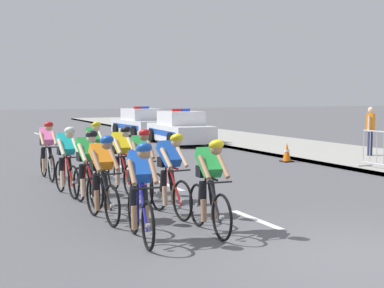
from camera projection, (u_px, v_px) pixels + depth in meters
name	position (u px, v px, depth m)	size (l,w,h in m)	color
ground_plane	(357.00, 259.00, 7.38)	(160.00, 160.00, 0.00)	#56565B
sidewalk_slab	(282.00, 145.00, 23.47)	(4.83, 60.00, 0.12)	#A3A099
kerb_edge	(234.00, 147.00, 22.49)	(0.16, 60.00, 0.13)	#9E9E99
lane_markings_centre	(103.00, 159.00, 18.78)	(0.14, 29.60, 0.01)	white
cyclist_lead	(140.00, 190.00, 8.17)	(0.45, 1.72, 1.56)	black
cyclist_second	(210.00, 185.00, 8.68)	(0.44, 1.72, 1.56)	black
cyclist_third	(102.00, 177.00, 9.52)	(0.43, 1.72, 1.56)	black
cyclist_fourth	(170.00, 173.00, 9.95)	(0.44, 1.72, 1.56)	black
cyclist_fifth	(88.00, 167.00, 10.84)	(0.45, 1.72, 1.56)	black
cyclist_sixth	(141.00, 164.00, 11.27)	(0.44, 1.72, 1.56)	black
cyclist_seventh	(67.00, 160.00, 11.98)	(0.44, 1.72, 1.56)	black
cyclist_eighth	(122.00, 159.00, 12.22)	(0.44, 1.72, 1.56)	black
cyclist_ninth	(47.00, 150.00, 14.26)	(0.42, 1.72, 1.56)	black
cyclist_tenth	(94.00, 149.00, 14.31)	(0.42, 1.72, 1.56)	black
police_car_nearest	(180.00, 129.00, 24.60)	(2.19, 4.49, 1.59)	white
police_car_second	(141.00, 123.00, 29.40)	(2.16, 4.48, 1.59)	silver
traffic_cone_near	(287.00, 153.00, 18.08)	(0.36, 0.36, 0.64)	black
spectator_closest	(370.00, 128.00, 18.89)	(0.48, 0.38, 1.68)	#23284C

